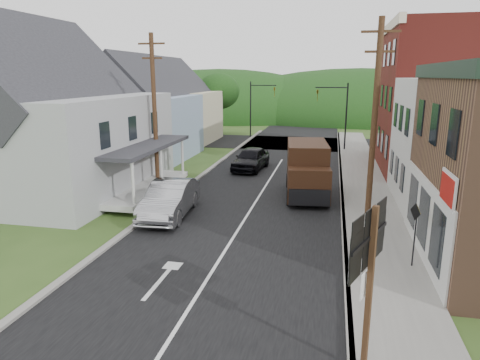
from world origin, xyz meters
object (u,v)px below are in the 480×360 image
Objects in this scene: dark_sedan at (251,159)px; delivery_van at (307,170)px; silver_sedan at (170,199)px; warning_sign at (415,226)px; route_sign_cluster at (369,265)px.

dark_sedan is 7.61m from delivery_van.
silver_sedan reaches higher than dark_sedan.
warning_sign reaches higher than dark_sedan.
route_sign_cluster reaches higher than delivery_van.
route_sign_cluster is at bearing -66.43° from dark_sedan.
delivery_van is (6.21, 4.93, 0.67)m from silver_sedan.
warning_sign is at bearing 93.39° from route_sign_cluster.
delivery_van is 2.43× the size of warning_sign.
delivery_van is 1.44× the size of route_sign_cluster.
route_sign_cluster is at bearing -87.99° from delivery_van.
warning_sign is (10.41, -3.76, 0.77)m from silver_sedan.
warning_sign is at bearing -70.68° from delivery_van.
silver_sedan is 7.96m from delivery_van.
silver_sedan is at bearing -93.34° from dark_sedan.
warning_sign reaches higher than silver_sedan.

